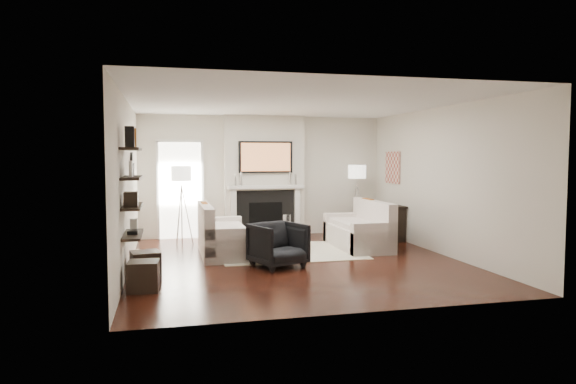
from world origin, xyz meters
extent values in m
plane|color=#34130B|center=(0.00, 0.00, 0.00)|extent=(6.00, 6.00, 0.00)
plane|color=white|center=(0.00, 0.00, 2.70)|extent=(6.00, 6.00, 0.00)
plane|color=silver|center=(0.00, 3.00, 1.35)|extent=(5.50, 0.00, 5.50)
plane|color=silver|center=(0.00, -3.00, 1.35)|extent=(5.50, 0.00, 5.50)
plane|color=silver|center=(-2.75, 0.00, 1.35)|extent=(0.00, 6.00, 6.00)
plane|color=silver|center=(2.75, 0.00, 1.35)|extent=(0.00, 6.00, 6.00)
cube|color=silver|center=(0.00, 2.88, 1.35)|extent=(1.80, 0.25, 2.70)
cube|color=black|center=(0.00, 2.74, 0.52)|extent=(1.30, 0.02, 1.04)
cube|color=black|center=(0.00, 2.73, 0.45)|extent=(0.75, 0.02, 0.65)
cube|color=white|center=(-0.72, 2.71, 0.55)|extent=(0.12, 0.08, 1.10)
cube|color=white|center=(0.72, 2.71, 0.55)|extent=(0.12, 0.08, 1.10)
cube|color=white|center=(0.00, 2.69, 1.12)|extent=(1.70, 0.18, 0.07)
cube|color=black|center=(0.00, 2.71, 1.78)|extent=(1.20, 0.06, 0.70)
cube|color=#BF723F|center=(0.00, 2.68, 1.78)|extent=(1.10, 0.00, 0.62)
cylinder|color=silver|center=(-0.55, 2.70, 1.30)|extent=(0.04, 0.04, 0.30)
cylinder|color=silver|center=(-0.68, 2.70, 1.27)|extent=(0.04, 0.04, 0.24)
cylinder|color=silver|center=(0.55, 2.70, 1.30)|extent=(0.04, 0.04, 0.30)
cylinder|color=silver|center=(0.68, 2.70, 1.27)|extent=(0.04, 0.04, 0.24)
cube|color=white|center=(-1.85, 2.98, 1.05)|extent=(0.90, 0.02, 2.10)
cube|color=white|center=(-2.33, 2.96, 1.05)|extent=(0.06, 0.06, 2.16)
cube|color=white|center=(-1.37, 2.96, 1.05)|extent=(0.06, 0.06, 2.16)
cube|color=white|center=(-1.85, 2.96, 2.13)|extent=(1.02, 0.06, 0.06)
cube|color=beige|center=(0.06, 0.82, 0.01)|extent=(2.60, 2.00, 0.01)
cube|color=silver|center=(-1.13, 0.87, 0.21)|extent=(0.85, 1.80, 0.42)
cube|color=silver|center=(-1.47, 0.87, 0.53)|extent=(0.18, 1.80, 0.80)
cube|color=silver|center=(-1.13, 0.06, 0.30)|extent=(0.85, 0.18, 0.60)
cube|color=silver|center=(-1.13, 1.68, 0.30)|extent=(0.85, 0.18, 0.60)
cube|color=silver|center=(-1.08, 0.87, 0.47)|extent=(0.63, 1.44, 0.10)
cube|color=#984C12|center=(-1.47, 1.17, 0.73)|extent=(0.10, 0.42, 0.42)
cube|color=black|center=(-1.47, 0.57, 0.72)|extent=(0.10, 0.40, 0.40)
cube|color=silver|center=(1.50, 0.97, 0.21)|extent=(0.85, 1.80, 0.42)
cube|color=silver|center=(1.83, 0.97, 0.53)|extent=(0.18, 1.80, 0.80)
cube|color=silver|center=(1.50, 0.16, 0.30)|extent=(0.85, 0.18, 0.60)
cube|color=silver|center=(1.50, 1.78, 0.30)|extent=(0.85, 0.18, 0.60)
cube|color=silver|center=(1.45, 0.97, 0.47)|extent=(0.63, 1.44, 0.10)
cube|color=#984C12|center=(1.83, 1.27, 0.73)|extent=(0.10, 0.42, 0.42)
cube|color=black|center=(1.83, 0.67, 0.72)|extent=(0.10, 0.40, 0.40)
cube|color=black|center=(-0.07, 1.03, 0.40)|extent=(1.10, 0.55, 0.04)
cylinder|color=silver|center=(-0.57, 0.81, 0.19)|extent=(0.02, 0.02, 0.38)
cylinder|color=silver|center=(0.43, 0.81, 0.19)|extent=(0.02, 0.02, 0.38)
cylinder|color=silver|center=(-0.57, 1.25, 0.19)|extent=(0.02, 0.02, 0.38)
cylinder|color=silver|center=(0.43, 1.25, 0.19)|extent=(0.02, 0.02, 0.38)
cylinder|color=white|center=(0.08, 1.03, 0.56)|extent=(0.14, 0.14, 0.25)
cylinder|color=white|center=(0.08, 1.03, 0.50)|extent=(0.09, 0.09, 0.13)
cylinder|color=#B0731D|center=(-0.32, 1.03, 0.45)|extent=(0.34, 0.34, 0.06)
imported|color=black|center=(-0.39, -0.36, 0.39)|extent=(0.97, 0.95, 0.79)
cylinder|color=silver|center=(-1.85, 2.20, 0.60)|extent=(0.02, 0.02, 1.20)
cylinder|color=white|center=(-1.85, 2.20, 1.45)|extent=(0.40, 0.40, 0.30)
cylinder|color=silver|center=(-1.74, 2.20, 0.60)|extent=(0.25, 0.02, 1.23)
cylinder|color=silver|center=(-1.91, 2.30, 0.60)|extent=(0.14, 0.22, 1.23)
cylinder|color=silver|center=(-1.91, 2.11, 0.60)|extent=(0.14, 0.22, 1.23)
cylinder|color=silver|center=(2.05, 2.46, 0.60)|extent=(0.02, 0.02, 1.20)
cylinder|color=white|center=(2.05, 2.46, 1.45)|extent=(0.40, 0.40, 0.30)
cylinder|color=silver|center=(2.16, 2.46, 0.60)|extent=(0.25, 0.02, 1.23)
cylinder|color=silver|center=(2.00, 2.55, 0.60)|extent=(0.14, 0.22, 1.23)
cylinder|color=silver|center=(1.99, 2.36, 0.60)|extent=(0.14, 0.22, 1.23)
cube|color=black|center=(2.57, 1.91, 0.73)|extent=(0.35, 1.20, 0.04)
cube|color=black|center=(2.57, 1.36, 0.35)|extent=(0.30, 0.04, 0.71)
cube|color=black|center=(2.57, 2.46, 0.35)|extent=(0.30, 0.04, 0.71)
cube|color=tan|center=(2.73, 2.05, 1.55)|extent=(0.03, 0.70, 0.70)
cube|color=black|center=(-2.62, -1.00, 0.70)|extent=(0.25, 1.00, 0.03)
cube|color=black|center=(-2.62, -1.00, 1.10)|extent=(0.25, 1.00, 0.04)
cube|color=black|center=(-2.62, -1.00, 1.50)|extent=(0.25, 1.00, 0.04)
cube|color=black|center=(-2.62, -1.00, 1.90)|extent=(0.25, 1.00, 0.04)
cube|color=black|center=(-2.62, -1.25, 2.06)|extent=(0.12, 0.10, 0.28)
cube|color=#984C12|center=(-2.62, -0.75, 2.06)|extent=(0.12, 0.10, 0.28)
cube|color=white|center=(-2.62, -1.11, 1.63)|extent=(0.04, 0.30, 0.22)
cube|color=black|center=(-2.62, -0.71, 1.61)|extent=(0.04, 0.22, 0.18)
cube|color=black|center=(-2.62, -1.23, 1.22)|extent=(0.18, 0.25, 0.20)
cube|color=black|center=(-2.62, -0.83, 1.18)|extent=(0.15, 0.12, 0.12)
cube|color=black|center=(-2.62, -1.03, 0.74)|extent=(0.14, 0.20, 0.05)
cube|color=white|center=(-2.62, -0.76, 0.81)|extent=(0.10, 0.10, 0.18)
cylinder|color=black|center=(-2.73, 0.90, 1.70)|extent=(0.04, 0.34, 0.34)
cylinder|color=white|center=(-2.71, 0.90, 1.70)|extent=(0.01, 0.29, 0.29)
cube|color=black|center=(-2.47, -0.69, 0.20)|extent=(0.47, 0.47, 0.40)
cube|color=black|center=(-2.47, -1.40, 0.20)|extent=(0.43, 0.43, 0.40)
camera|label=1|loc=(-2.16, -8.43, 1.80)|focal=32.00mm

